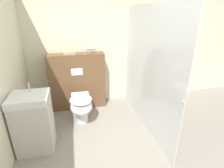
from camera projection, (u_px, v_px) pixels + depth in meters
name	position (u px, v px, depth m)	size (l,w,h in m)	color
wall_back	(97.00, 47.00, 3.68)	(8.00, 0.06, 2.50)	beige
partition_panel	(78.00, 81.00, 3.64)	(1.12, 0.28, 1.17)	brown
shower_glass	(147.00, 70.00, 2.91)	(0.04, 2.16, 2.05)	silver
toilet	(81.00, 107.00, 3.17)	(0.39, 0.60, 0.52)	white
sink_vanity	(34.00, 123.00, 2.53)	(0.52, 0.45, 1.03)	beige
hair_drier	(91.00, 49.00, 3.44)	(0.20, 0.07, 0.13)	#B7B7BC
folded_towel	(70.00, 53.00, 3.39)	(0.23, 0.15, 0.05)	tan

